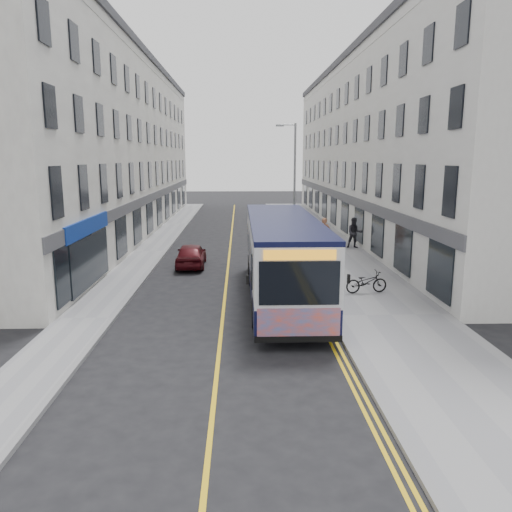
{
  "coord_description": "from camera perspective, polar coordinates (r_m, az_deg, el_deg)",
  "views": [
    {
      "loc": [
        0.67,
        -18.76,
        5.84
      ],
      "look_at": [
        1.36,
        2.67,
        1.6
      ],
      "focal_mm": 35.0,
      "sensor_mm": 36.0,
      "label": 1
    }
  ],
  "objects": [
    {
      "name": "road_dbl_yellow_inner",
      "position": [
        31.44,
        3.44,
        0.47
      ],
      "size": [
        0.1,
        64.0,
        0.01
      ],
      "primitive_type": "cube",
      "color": "gold",
      "rests_on": "ground"
    },
    {
      "name": "terrace_west",
      "position": [
        40.92,
        -15.86,
        11.7
      ],
      "size": [
        6.0,
        46.0,
        13.0
      ],
      "primitive_type": "cube",
      "color": "silver",
      "rests_on": "ground"
    },
    {
      "name": "road_dbl_yellow_outer",
      "position": [
        31.46,
        3.8,
        0.47
      ],
      "size": [
        0.1,
        64.0,
        0.01
      ],
      "primitive_type": "cube",
      "color": "gold",
      "rests_on": "ground"
    },
    {
      "name": "pavement_east",
      "position": [
        31.79,
        8.29,
        0.59
      ],
      "size": [
        4.5,
        64.0,
        0.12
      ],
      "primitive_type": "cube",
      "color": "gray",
      "rests_on": "ground"
    },
    {
      "name": "pedestrian_near",
      "position": [
        31.96,
        7.88,
        2.57
      ],
      "size": [
        0.84,
        0.69,
        1.98
      ],
      "primitive_type": "imported",
      "rotation": [
        0.0,
        0.0,
        0.34
      ],
      "color": "#976045",
      "rests_on": "pavement_east"
    },
    {
      "name": "bicycle",
      "position": [
        21.93,
        12.51,
        -2.91
      ],
      "size": [
        1.89,
        0.89,
        0.96
      ],
      "primitive_type": "imported",
      "rotation": [
        0.0,
        0.0,
        1.71
      ],
      "color": "black",
      "rests_on": "pavement_east"
    },
    {
      "name": "streetlamp",
      "position": [
        32.98,
        4.29,
        8.62
      ],
      "size": [
        1.32,
        0.18,
        8.0
      ],
      "color": "gray",
      "rests_on": "ground"
    },
    {
      "name": "ground",
      "position": [
        19.66,
        -3.73,
        -6.12
      ],
      "size": [
        140.0,
        140.0,
        0.0
      ],
      "primitive_type": "plane",
      "color": "black",
      "rests_on": "ground"
    },
    {
      "name": "car_white",
      "position": [
        38.35,
        1.95,
        3.58
      ],
      "size": [
        1.74,
        4.72,
        1.54
      ],
      "primitive_type": "imported",
      "rotation": [
        0.0,
        0.0,
        0.02
      ],
      "color": "silver",
      "rests_on": "ground"
    },
    {
      "name": "pedestrian_far",
      "position": [
        32.61,
        11.17,
        2.61
      ],
      "size": [
        1.01,
        0.82,
        1.96
      ],
      "primitive_type": "imported",
      "rotation": [
        0.0,
        0.0,
        -0.08
      ],
      "color": "black",
      "rests_on": "pavement_east"
    },
    {
      "name": "pavement_west",
      "position": [
        31.81,
        -12.08,
        0.46
      ],
      "size": [
        2.0,
        64.0,
        0.12
      ],
      "primitive_type": "cube",
      "color": "gray",
      "rests_on": "ground"
    },
    {
      "name": "terrace_east",
      "position": [
        41.21,
        13.68,
        11.79
      ],
      "size": [
        6.0,
        46.0,
        13.0
      ],
      "primitive_type": "cube",
      "color": "silver",
      "rests_on": "ground"
    },
    {
      "name": "kerb_east",
      "position": [
        31.47,
        4.26,
        0.58
      ],
      "size": [
        0.18,
        64.0,
        0.13
      ],
      "primitive_type": "cube",
      "color": "slate",
      "rests_on": "ground"
    },
    {
      "name": "kerb_west",
      "position": [
        31.64,
        -10.3,
        0.49
      ],
      "size": [
        0.18,
        64.0,
        0.13
      ],
      "primitive_type": "cube",
      "color": "slate",
      "rests_on": "ground"
    },
    {
      "name": "car_maroon",
      "position": [
        27.3,
        -7.43,
        0.13
      ],
      "size": [
        1.58,
        3.82,
        1.3
      ],
      "primitive_type": "imported",
      "rotation": [
        0.0,
        0.0,
        3.15
      ],
      "color": "#490C11",
      "rests_on": "ground"
    },
    {
      "name": "road_centre_line",
      "position": [
        31.32,
        -3.04,
        0.43
      ],
      "size": [
        0.12,
        64.0,
        0.01
      ],
      "primitive_type": "cube",
      "color": "gold",
      "rests_on": "ground"
    },
    {
      "name": "city_bus",
      "position": [
        20.62,
        3.04,
        0.08
      ],
      "size": [
        2.75,
        11.8,
        3.43
      ],
      "color": "black",
      "rests_on": "ground"
    }
  ]
}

